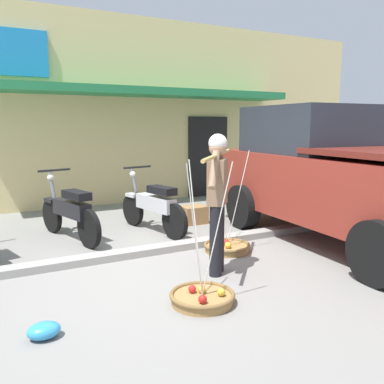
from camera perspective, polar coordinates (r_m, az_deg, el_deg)
The scene contains 11 objects.
ground_plane at distance 5.30m, azimuth -2.88°, elevation -10.55°, with size 90.00×90.00×0.00m, color gray.
sidewalk_curb at distance 5.89m, azimuth -5.80°, elevation -8.01°, with size 20.00×0.24×0.10m, color gray.
fruit_vendor at distance 4.91m, azimuth 3.54°, elevation -0.34°, with size 1.20×1.39×1.70m.
fruit_basket_left_side at distance 4.31m, azimuth 1.42°, elevation -14.28°, with size 0.67×0.67×1.45m.
fruit_basket_right_side at distance 5.98m, azimuth 4.85°, elevation -7.52°, with size 0.67×0.67×1.45m.
motorcycle_second_in_row at distance 6.72m, azimuth -16.55°, elevation -2.65°, with size 0.66×1.78×1.09m.
motorcycle_third_in_row at distance 6.93m, azimuth -5.36°, elevation -1.94°, with size 0.58×1.80×1.09m.
parked_truck at distance 6.74m, azimuth 20.03°, elevation 2.19°, with size 2.39×4.81×2.10m.
storefront_building at distance 12.02m, azimuth -12.18°, elevation 10.53°, with size 13.00×6.00×4.20m.
plastic_litter_bag at distance 3.90m, azimuth -19.83°, elevation -17.60°, with size 0.28×0.22×0.14m, color #3393D1.
wooden_crate at distance 7.60m, azimuth 0.24°, elevation -3.16°, with size 0.44×0.36×0.32m, color olive.
Camera 1 is at (-2.10, -4.52, 1.80)m, focal length 38.53 mm.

